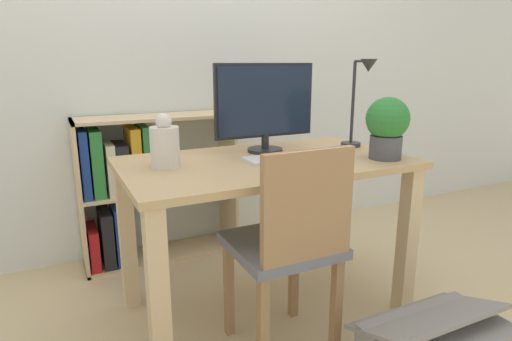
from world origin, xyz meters
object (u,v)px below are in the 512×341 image
(bookshelf, at_px, (131,188))
(monitor, at_px, (265,104))
(vase, at_px, (165,145))
(desk_lamp, at_px, (361,95))
(keyboard, at_px, (288,157))
(chair, at_px, (289,243))
(potted_plant, at_px, (387,125))

(bookshelf, bearing_deg, monitor, -49.63)
(vase, height_order, bookshelf, vase)
(monitor, distance_m, desk_lamp, 0.48)
(monitor, bearing_deg, keyboard, -85.60)
(keyboard, height_order, chair, chair)
(vase, relative_size, bookshelf, 0.25)
(desk_lamp, relative_size, potted_plant, 1.58)
(vase, height_order, chair, vase)
(potted_plant, bearing_deg, bookshelf, 133.35)
(monitor, relative_size, vase, 2.27)
(chair, bearing_deg, vase, 125.16)
(potted_plant, xyz_separation_m, bookshelf, (-0.96, 1.01, -0.44))
(chair, bearing_deg, desk_lamp, 22.94)
(vase, relative_size, potted_plant, 0.82)
(bookshelf, bearing_deg, desk_lamp, -37.59)
(keyboard, xyz_separation_m, vase, (-0.53, 0.09, 0.09))
(desk_lamp, relative_size, bookshelf, 0.48)
(desk_lamp, xyz_separation_m, chair, (-0.60, -0.36, -0.52))
(vase, distance_m, chair, 0.64)
(monitor, distance_m, potted_plant, 0.56)
(desk_lamp, relative_size, chair, 0.50)
(vase, relative_size, desk_lamp, 0.52)
(desk_lamp, height_order, potted_plant, desk_lamp)
(keyboard, bearing_deg, monitor, 94.40)
(monitor, bearing_deg, desk_lamp, -15.99)
(keyboard, xyz_separation_m, chair, (-0.16, -0.30, -0.26))
(vase, xyz_separation_m, bookshelf, (-0.03, 0.74, -0.38))
(desk_lamp, bearing_deg, chair, -149.08)
(monitor, xyz_separation_m, potted_plant, (0.41, -0.37, -0.08))
(chair, height_order, bookshelf, chair)
(chair, bearing_deg, bookshelf, 101.35)
(monitor, bearing_deg, chair, -106.56)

